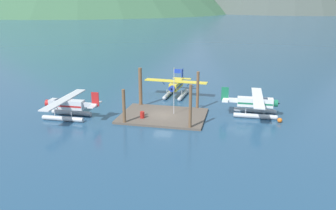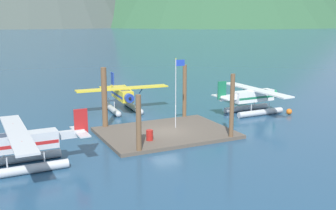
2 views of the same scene
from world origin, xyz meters
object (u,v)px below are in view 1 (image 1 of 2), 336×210
at_px(flagpole, 175,86).
at_px(seaplane_silver_port_aft, 67,107).
at_px(fuel_drum, 142,115).
at_px(mooring_buoy, 280,120).
at_px(seaplane_yellow_bow_centre, 176,87).
at_px(seaplane_white_stbd_fwd, 255,105).

relative_size(flagpole, seaplane_silver_port_aft, 0.62).
relative_size(fuel_drum, mooring_buoy, 1.41).
height_order(flagpole, seaplane_silver_port_aft, flagpole).
bearing_deg(seaplane_yellow_bow_centre, mooring_buoy, -31.37).
xyz_separation_m(mooring_buoy, seaplane_yellow_bow_centre, (-15.75, 9.61, 1.27)).
height_order(fuel_drum, seaplane_white_stbd_fwd, seaplane_white_stbd_fwd).
height_order(seaplane_silver_port_aft, seaplane_yellow_bow_centre, same).
bearing_deg(flagpole, seaplane_yellow_bow_centre, 100.07).
bearing_deg(flagpole, seaplane_silver_port_aft, -164.32).
height_order(flagpole, mooring_buoy, flagpole).
bearing_deg(seaplane_white_stbd_fwd, fuel_drum, -160.38).
xyz_separation_m(fuel_drum, mooring_buoy, (17.86, 3.03, -0.43)).
xyz_separation_m(flagpole, mooring_buoy, (13.98, 0.41, -3.99)).
height_order(fuel_drum, seaplane_yellow_bow_centre, seaplane_yellow_bow_centre).
distance_m(fuel_drum, mooring_buoy, 18.12).
distance_m(mooring_buoy, seaplane_white_stbd_fwd, 4.07).
bearing_deg(seaplane_yellow_bow_centre, flagpole, -79.93).
relative_size(mooring_buoy, seaplane_yellow_bow_centre, 0.06).
bearing_deg(mooring_buoy, seaplane_white_stbd_fwd, 145.28).
height_order(flagpole, seaplane_yellow_bow_centre, flagpole).
bearing_deg(seaplane_yellow_bow_centre, seaplane_silver_port_aft, -131.37).
bearing_deg(seaplane_silver_port_aft, seaplane_white_stbd_fwd, 14.78).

